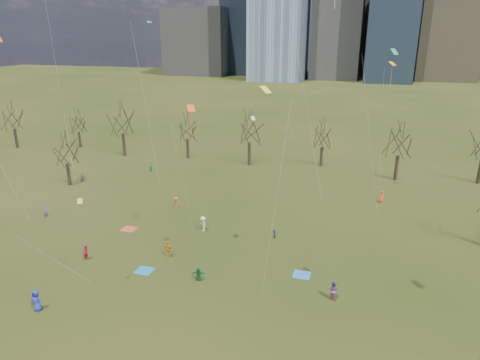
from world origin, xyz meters
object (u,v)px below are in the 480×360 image
(person_4, at_px, (169,249))
(person_0, at_px, (36,301))
(blanket_crimson, at_px, (129,229))
(person_2, at_px, (87,253))
(blanket_teal, at_px, (144,271))
(blanket_navy, at_px, (302,275))

(person_4, bearing_deg, person_0, 72.96)
(blanket_crimson, distance_m, person_0, 16.00)
(person_2, distance_m, person_4, 8.14)
(blanket_teal, xyz_separation_m, blanket_crimson, (-6.35, 7.78, 0.00))
(blanket_teal, bearing_deg, person_2, 177.73)
(person_0, distance_m, person_4, 12.92)
(person_0, relative_size, person_2, 1.22)
(blanket_navy, distance_m, blanket_crimson, 21.28)
(blanket_navy, distance_m, person_0, 23.07)
(blanket_navy, bearing_deg, person_0, -149.01)
(blanket_teal, height_order, blanket_navy, same)
(blanket_crimson, xyz_separation_m, person_0, (1.13, -15.94, 0.92))
(blanket_navy, xyz_separation_m, person_2, (-21.10, -3.46, 0.75))
(blanket_teal, relative_size, blanket_navy, 1.00)
(person_2, bearing_deg, blanket_teal, -83.61)
(person_2, xyz_separation_m, person_4, (7.62, 2.88, 0.11))
(person_0, bearing_deg, person_2, 96.33)
(person_0, relative_size, person_4, 1.06)
(blanket_teal, bearing_deg, blanket_navy, 14.33)
(blanket_teal, height_order, person_0, person_0)
(blanket_crimson, xyz_separation_m, person_4, (7.41, -4.65, 0.86))
(blanket_crimson, distance_m, person_2, 7.56)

